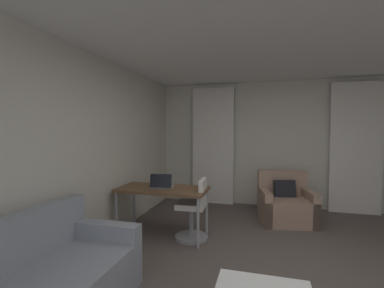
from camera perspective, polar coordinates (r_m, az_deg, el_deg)
wall_window at (r=5.76m, az=18.37°, el=-0.05°), size 5.12×0.06×2.60m
wall_left at (r=3.53m, az=-23.91°, el=-1.84°), size 0.06×6.12×2.60m
ceiling at (r=2.93m, az=22.10°, el=23.78°), size 5.12×6.12×0.06m
curtain_left_panel at (r=5.73m, az=4.56°, el=-0.43°), size 0.90×0.06×2.50m
curtain_right_panel at (r=5.87m, az=31.96°, el=-0.77°), size 0.90×0.06×2.50m
armchair at (r=4.96m, az=19.65°, el=-12.38°), size 0.99×0.91×0.85m
desk at (r=4.01m, az=-6.41°, el=-10.28°), size 1.33×0.64×0.73m
desk_chair at (r=3.95m, az=0.45°, el=-14.57°), size 0.48×0.48×0.88m
laptop at (r=4.00m, az=-6.52°, el=-8.77°), size 0.35×0.29×0.22m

